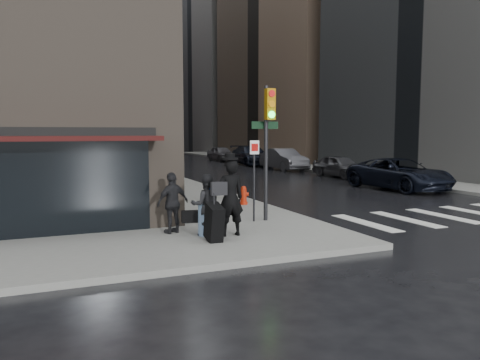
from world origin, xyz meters
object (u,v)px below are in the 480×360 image
at_px(fire_hydrant, 244,196).
at_px(parked_car_0, 399,174).
at_px(man_overcoat, 227,201).
at_px(traffic_light, 267,134).
at_px(parked_car_2, 284,159).
at_px(parked_car_4, 221,153).
at_px(man_greycoat, 173,203).
at_px(man_jeans, 206,205).
at_px(parked_car_3, 251,155).
at_px(parked_car_1, 340,166).

relative_size(fire_hydrant, parked_car_0, 0.12).
distance_m(man_overcoat, traffic_light, 2.98).
bearing_deg(parked_car_0, parked_car_2, 84.08).
bearing_deg(traffic_light, parked_car_4, 67.82).
height_order(man_overcoat, parked_car_0, man_overcoat).
height_order(man_overcoat, man_greycoat, man_overcoat).
relative_size(man_jeans, parked_car_2, 0.33).
bearing_deg(traffic_light, parked_car_3, 62.82).
bearing_deg(man_overcoat, man_greycoat, -39.47).
relative_size(man_jeans, traffic_light, 0.40).
xyz_separation_m(fire_hydrant, parked_car_3, (9.95, 21.58, 0.38)).
bearing_deg(parked_car_2, man_greycoat, -126.09).
bearing_deg(parked_car_1, traffic_light, -136.48).
bearing_deg(parked_car_2, parked_car_1, -85.76).
bearing_deg(traffic_light, man_overcoat, -143.87).
distance_m(man_greycoat, traffic_light, 3.57).
distance_m(fire_hydrant, parked_car_2, 18.05).
relative_size(parked_car_0, parked_car_3, 0.96).
distance_m(fire_hydrant, parked_car_3, 23.77).
relative_size(parked_car_3, parked_car_4, 1.34).
xyz_separation_m(parked_car_0, parked_car_1, (0.98, 6.41, -0.06)).
bearing_deg(parked_car_1, fire_hydrant, -143.72).
relative_size(parked_car_0, parked_car_4, 1.29).
bearing_deg(parked_car_4, fire_hydrant, -111.90).
bearing_deg(parked_car_4, man_greycoat, -115.61).
height_order(man_jeans, fire_hydrant, man_jeans).
relative_size(man_greycoat, parked_car_4, 0.37).
bearing_deg(man_jeans, parked_car_1, -124.65).
bearing_deg(traffic_light, parked_car_0, 25.18).
xyz_separation_m(man_overcoat, man_jeans, (-0.44, 0.38, -0.11)).
bearing_deg(fire_hydrant, parked_car_3, 65.26).
bearing_deg(parked_car_2, parked_car_4, 90.01).
height_order(fire_hydrant, parked_car_3, parked_car_3).
relative_size(man_greycoat, fire_hydrant, 2.34).
height_order(traffic_light, parked_car_4, traffic_light).
relative_size(man_jeans, parked_car_3, 0.28).
distance_m(man_jeans, traffic_light, 3.17).
bearing_deg(fire_hydrant, parked_car_1, 40.31).
bearing_deg(parked_car_4, man_overcoat, -113.25).
xyz_separation_m(parked_car_1, parked_car_3, (-0.39, 12.81, 0.13)).
relative_size(man_overcoat, man_jeans, 1.36).
height_order(man_overcoat, parked_car_3, man_overcoat).
bearing_deg(man_greycoat, parked_car_2, -145.47).
distance_m(man_jeans, man_greycoat, 0.93).
distance_m(man_greycoat, parked_car_4, 34.49).
bearing_deg(parked_car_1, parked_car_2, 91.07).
xyz_separation_m(traffic_light, fire_hydrant, (0.65, 3.24, -2.29)).
xyz_separation_m(traffic_light, parked_car_1, (10.99, 12.01, -2.04)).
distance_m(man_jeans, parked_car_2, 23.39).
distance_m(man_overcoat, parked_car_4, 34.97).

